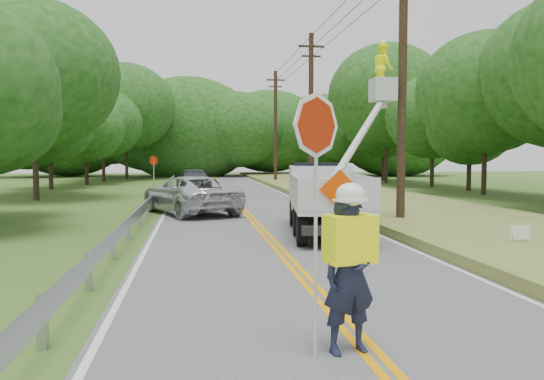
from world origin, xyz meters
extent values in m
plane|color=#35531A|center=(0.00, 0.00, 0.00)|extent=(140.00, 140.00, 0.00)
cube|color=#515154|center=(0.00, 14.00, 0.01)|extent=(7.20, 96.00, 0.02)
cube|color=#F09700|center=(-0.10, 14.00, 0.02)|extent=(0.12, 96.00, 0.00)
cube|color=#F09700|center=(0.10, 14.00, 0.02)|extent=(0.12, 96.00, 0.00)
cube|color=silver|center=(-3.45, 14.00, 0.02)|extent=(0.12, 96.00, 0.00)
cube|color=silver|center=(3.45, 14.00, 0.02)|extent=(0.12, 96.00, 0.00)
cube|color=#989CA1|center=(-4.10, -2.00, 0.35)|extent=(0.12, 0.14, 0.70)
cube|color=#989CA1|center=(-4.10, 1.00, 0.35)|extent=(0.12, 0.14, 0.70)
cube|color=#989CA1|center=(-4.10, 4.00, 0.35)|extent=(0.12, 0.14, 0.70)
cube|color=#989CA1|center=(-4.10, 7.00, 0.35)|extent=(0.12, 0.14, 0.70)
cube|color=#989CA1|center=(-4.10, 10.00, 0.35)|extent=(0.12, 0.14, 0.70)
cube|color=#989CA1|center=(-4.10, 13.00, 0.35)|extent=(0.12, 0.14, 0.70)
cube|color=#989CA1|center=(-4.10, 16.00, 0.35)|extent=(0.12, 0.14, 0.70)
cube|color=#989CA1|center=(-4.10, 19.00, 0.35)|extent=(0.12, 0.14, 0.70)
cube|color=#989CA1|center=(-4.10, 22.00, 0.35)|extent=(0.12, 0.14, 0.70)
cube|color=#989CA1|center=(-4.10, 25.00, 0.35)|extent=(0.12, 0.14, 0.70)
cube|color=#989CA1|center=(-4.10, 28.00, 0.35)|extent=(0.12, 0.14, 0.70)
cube|color=#989CA1|center=(-4.10, 31.00, 0.35)|extent=(0.12, 0.14, 0.70)
cube|color=#989CA1|center=(-4.10, 34.00, 0.35)|extent=(0.12, 0.14, 0.70)
cube|color=#989CA1|center=(-4.10, 37.00, 0.35)|extent=(0.12, 0.14, 0.70)
cube|color=#989CA1|center=(-4.00, 15.00, 0.60)|extent=(0.05, 48.00, 0.34)
cylinder|color=black|center=(5.00, 9.00, 5.00)|extent=(0.30, 0.30, 10.00)
cylinder|color=black|center=(5.00, 24.00, 5.00)|extent=(0.30, 0.30, 10.00)
cube|color=black|center=(5.00, 24.00, 9.20)|extent=(1.60, 0.12, 0.12)
cube|color=black|center=(5.00, 24.00, 8.60)|extent=(1.20, 0.10, 0.10)
cylinder|color=black|center=(5.00, 39.00, 5.00)|extent=(0.30, 0.30, 10.00)
cube|color=black|center=(5.00, 39.00, 9.20)|extent=(1.60, 0.12, 0.12)
cube|color=black|center=(5.00, 39.00, 8.60)|extent=(1.20, 0.10, 0.10)
cylinder|color=black|center=(4.30, 17.50, 9.10)|extent=(0.03, 43.00, 0.03)
cylinder|color=black|center=(5.00, 17.50, 9.10)|extent=(0.03, 43.00, 0.03)
cylinder|color=black|center=(5.70, 17.50, 9.10)|extent=(0.03, 43.00, 0.03)
cube|color=olive|center=(7.10, 14.00, 0.15)|extent=(7.00, 96.00, 0.30)
cylinder|color=#332319|center=(-10.86, 22.17, 2.00)|extent=(0.32, 0.32, 4.00)
ellipsoid|color=#12400D|center=(-10.86, 22.17, 6.88)|extent=(9.33, 9.33, 8.21)
cylinder|color=#332319|center=(-12.14, 26.71, 1.35)|extent=(0.32, 0.32, 2.69)
ellipsoid|color=#12400D|center=(-12.14, 26.71, 4.64)|extent=(6.29, 6.29, 5.53)
cylinder|color=#332319|center=(-12.69, 32.49, 1.36)|extent=(0.32, 0.32, 2.72)
ellipsoid|color=#12400D|center=(-12.69, 32.49, 4.68)|extent=(6.35, 6.35, 5.59)
cylinder|color=#332319|center=(-11.24, 38.17, 1.38)|extent=(0.32, 0.32, 2.75)
ellipsoid|color=#12400D|center=(-11.24, 38.17, 4.74)|extent=(6.42, 6.42, 5.65)
cylinder|color=#332319|center=(-10.78, 43.88, 1.59)|extent=(0.32, 0.32, 3.19)
ellipsoid|color=#12400D|center=(-10.78, 43.88, 5.49)|extent=(7.44, 7.44, 6.54)
cylinder|color=#332319|center=(-9.22, 48.52, 2.18)|extent=(0.32, 0.32, 4.35)
ellipsoid|color=#12400D|center=(-9.22, 48.52, 7.50)|extent=(10.16, 10.16, 8.94)
cylinder|color=#332319|center=(15.81, 22.57, 1.85)|extent=(0.32, 0.32, 3.70)
ellipsoid|color=#12400D|center=(15.81, 22.57, 6.38)|extent=(8.64, 8.64, 7.61)
cylinder|color=#332319|center=(16.84, 26.40, 1.29)|extent=(0.32, 0.32, 2.58)
ellipsoid|color=#12400D|center=(16.84, 26.40, 4.44)|extent=(6.01, 6.01, 5.29)
cylinder|color=#332319|center=(16.34, 31.27, 1.60)|extent=(0.32, 0.32, 3.19)
ellipsoid|color=#12400D|center=(16.34, 31.27, 5.50)|extent=(7.45, 7.45, 6.55)
cylinder|color=#332319|center=(14.89, 37.62, 2.27)|extent=(0.32, 0.32, 4.53)
ellipsoid|color=#12400D|center=(14.89, 37.62, 7.81)|extent=(10.58, 10.58, 9.31)
cylinder|color=#332319|center=(16.04, 41.70, 1.63)|extent=(0.32, 0.32, 3.26)
ellipsoid|color=#12400D|center=(16.04, 41.70, 5.62)|extent=(7.61, 7.61, 6.70)
cylinder|color=#332319|center=(13.60, 47.42, 1.39)|extent=(0.32, 0.32, 2.78)
ellipsoid|color=#12400D|center=(13.60, 47.42, 4.79)|extent=(6.49, 6.49, 5.71)
ellipsoid|color=#12400D|center=(-21.00, 55.26, 5.50)|extent=(12.37, 9.28, 9.28)
ellipsoid|color=#12400D|center=(-17.04, 57.94, 5.50)|extent=(14.68, 11.01, 11.01)
ellipsoid|color=#12400D|center=(-12.14, 57.28, 5.50)|extent=(10.93, 8.20, 8.20)
ellipsoid|color=#12400D|center=(-7.32, 56.41, 5.50)|extent=(12.98, 9.73, 9.73)
ellipsoid|color=#12400D|center=(-2.99, 56.15, 5.50)|extent=(16.81, 12.61, 12.61)
ellipsoid|color=#12400D|center=(2.46, 54.40, 5.50)|extent=(11.92, 8.94, 8.94)
ellipsoid|color=#12400D|center=(7.06, 57.79, 5.50)|extent=(13.65, 10.24, 10.24)
ellipsoid|color=#12400D|center=(13.51, 56.98, 5.50)|extent=(12.25, 9.19, 9.19)
ellipsoid|color=#12400D|center=(17.44, 56.09, 5.50)|extent=(10.68, 8.01, 8.01)
ellipsoid|color=#12400D|center=(22.13, 54.07, 5.50)|extent=(15.25, 11.44, 11.44)
imported|color=#191E33|center=(-0.26, -2.70, 1.00)|extent=(0.81, 0.63, 1.97)
cube|color=#F7FF0C|center=(-0.26, -2.70, 1.45)|extent=(0.67, 0.50, 0.60)
ellipsoid|color=white|center=(-0.26, -2.70, 2.00)|extent=(0.37, 0.37, 0.29)
cylinder|color=#B7B7B7|center=(-0.71, -2.76, 1.40)|extent=(0.04, 0.04, 2.75)
cylinder|color=#A41F05|center=(-0.71, -2.76, 2.84)|extent=(0.65, 0.49, 0.79)
cylinder|color=black|center=(0.70, 5.19, 0.47)|extent=(0.39, 0.92, 0.89)
cylinder|color=black|center=(2.54, 4.95, 0.47)|extent=(0.39, 0.92, 0.89)
cylinder|color=black|center=(0.95, 7.04, 0.47)|extent=(0.39, 0.92, 0.89)
cylinder|color=black|center=(2.79, 6.79, 0.47)|extent=(0.39, 0.92, 0.89)
cylinder|color=black|center=(1.25, 9.34, 0.47)|extent=(0.39, 0.92, 0.89)
cylinder|color=black|center=(3.09, 9.10, 0.47)|extent=(0.39, 0.92, 0.89)
cube|color=black|center=(1.90, 7.19, 0.53)|extent=(2.71, 6.15, 0.23)
cube|color=silver|center=(1.82, 6.55, 1.00)|extent=(2.68, 4.52, 0.20)
cube|color=silver|center=(0.78, 6.68, 1.46)|extent=(0.61, 4.24, 0.84)
cube|color=silver|center=(2.86, 6.41, 1.46)|extent=(0.61, 4.24, 0.84)
cube|color=silver|center=(1.54, 4.45, 1.46)|extent=(2.13, 0.33, 0.84)
cube|color=silver|center=(2.23, 9.68, 1.27)|extent=(2.30, 2.02, 1.67)
cube|color=black|center=(2.25, 9.86, 1.88)|extent=(2.00, 1.44, 0.70)
cube|color=silver|center=(1.68, 5.53, 1.46)|extent=(0.94, 0.94, 0.74)
cube|color=silver|center=(4.30, 9.00, 4.74)|extent=(0.79, 0.79, 0.79)
imported|color=#F7FF0C|center=(4.30, 9.00, 5.51)|extent=(0.62, 0.80, 1.65)
cube|color=#E54100|center=(1.53, 4.38, 1.60)|extent=(1.05, 0.18, 1.05)
imported|color=silver|center=(-2.39, 13.96, 0.82)|extent=(4.68, 6.34, 1.60)
imported|color=#38383F|center=(-2.29, 27.79, 0.78)|extent=(2.55, 5.41, 1.53)
cylinder|color=#989CA1|center=(-4.34, 20.10, 1.16)|extent=(0.06, 0.06, 2.32)
cylinder|color=#A41F05|center=(-4.34, 20.10, 2.21)|extent=(0.43, 0.35, 0.53)
cube|color=white|center=(5.92, 3.34, 0.55)|extent=(0.50, 0.10, 0.35)
cylinder|color=#989CA1|center=(5.72, 3.34, 0.25)|extent=(0.02, 0.02, 0.50)
cylinder|color=#989CA1|center=(6.12, 3.34, 0.25)|extent=(0.02, 0.02, 0.50)
camera|label=1|loc=(-2.14, -9.12, 2.48)|focal=35.69mm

